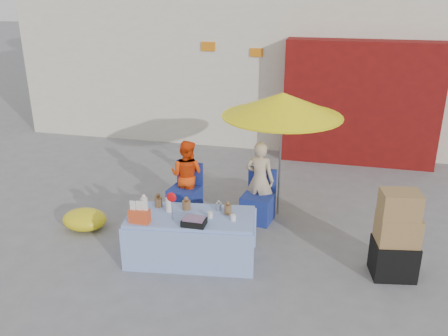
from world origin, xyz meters
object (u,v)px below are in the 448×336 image
(market_table, at_px, (191,237))
(vendor_orange, at_px, (187,175))
(chair_left, at_px, (185,198))
(umbrella, at_px, (282,105))
(box_stack, at_px, (396,238))
(vendor_beige, at_px, (260,180))
(chair_right, at_px, (258,206))

(market_table, bearing_deg, vendor_orange, 101.69)
(market_table, relative_size, chair_left, 2.21)
(chair_left, height_order, vendor_orange, vendor_orange)
(umbrella, height_order, box_stack, umbrella)
(vendor_beige, bearing_deg, vendor_orange, 8.87)
(market_table, xyz_separation_m, vendor_beige, (0.71, 1.53, 0.31))
(box_stack, bearing_deg, vendor_orange, 158.44)
(market_table, relative_size, vendor_orange, 1.51)
(chair_left, bearing_deg, box_stack, -10.64)
(market_table, height_order, chair_right, market_table)
(market_table, xyz_separation_m, umbrella, (1.01, 1.68, 1.54))
(chair_left, relative_size, vendor_orange, 0.68)
(chair_left, relative_size, chair_right, 1.00)
(market_table, distance_m, chair_left, 1.50)
(chair_left, distance_m, box_stack, 3.48)
(chair_right, xyz_separation_m, umbrella, (0.30, 0.28, 1.64))
(chair_right, xyz_separation_m, box_stack, (2.02, -1.16, 0.31))
(umbrella, bearing_deg, chair_right, -136.30)
(vendor_orange, bearing_deg, box_stack, 167.31)
(vendor_beige, bearing_deg, umbrella, -144.57)
(box_stack, bearing_deg, market_table, -174.98)
(vendor_orange, relative_size, vendor_beige, 0.94)
(market_table, distance_m, umbrella, 2.49)
(chair_left, height_order, chair_right, same)
(market_table, relative_size, umbrella, 0.90)
(vendor_beige, bearing_deg, chair_left, 15.02)
(umbrella, xyz_separation_m, box_stack, (1.72, -1.44, -1.33))
(market_table, xyz_separation_m, vendor_orange, (-0.54, 1.53, 0.27))
(chair_left, relative_size, umbrella, 0.41)
(vendor_beige, bearing_deg, box_stack, 156.27)
(chair_left, xyz_separation_m, vendor_beige, (1.25, 0.13, 0.40))
(chair_right, relative_size, vendor_beige, 0.65)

